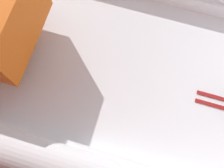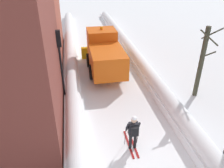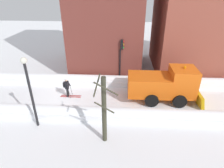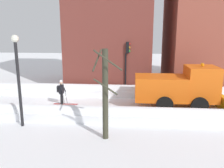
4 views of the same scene
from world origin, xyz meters
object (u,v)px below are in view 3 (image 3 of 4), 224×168
(traffic_light_pole, at_px, (121,53))
(bare_tree_near, at_px, (104,110))
(skier, at_px, (67,86))
(plow_truck, at_px, (165,84))
(street_lamp, at_px, (29,85))

(traffic_light_pole, relative_size, bare_tree_near, 0.98)
(skier, height_order, bare_tree_near, bare_tree_near)
(plow_truck, bearing_deg, street_lamp, -66.84)
(street_lamp, bearing_deg, plow_truck, 113.16)
(plow_truck, height_order, skier, plow_truck)
(skier, bearing_deg, plow_truck, 89.95)
(plow_truck, distance_m, street_lamp, 10.28)
(skier, distance_m, traffic_light_pole, 5.86)
(traffic_light_pole, bearing_deg, street_lamp, -38.84)
(bare_tree_near, bearing_deg, traffic_light_pole, 174.17)
(plow_truck, distance_m, skier, 8.28)
(street_lamp, bearing_deg, skier, 165.21)
(skier, height_order, street_lamp, street_lamp)
(traffic_light_pole, distance_m, street_lamp, 9.00)
(plow_truck, xyz_separation_m, bare_tree_near, (5.14, -4.51, 0.82))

